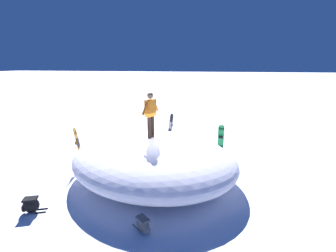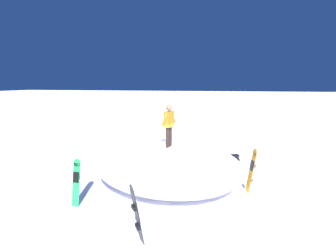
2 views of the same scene
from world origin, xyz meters
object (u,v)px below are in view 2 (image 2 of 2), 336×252
Objects in this scene: backpack_near at (235,159)px; snowboard_tertiary_upright at (136,213)px; backpack_far at (170,154)px; snowboarder_standing at (169,123)px; snowboard_primary_upright at (76,182)px; snowboard_secondary_upright at (252,170)px.

snowboard_tertiary_upright is at bearing -113.49° from backpack_near.
snowboard_tertiary_upright is 6.91m from backpack_far.
snowboard_tertiary_upright is at bearing -85.40° from backpack_far.
backpack_near is (2.87, 2.98, -2.28)m from snowboarder_standing.
snowboarder_standing reaches higher than snowboard_tertiary_upright.
snowboarder_standing is at bearing 41.11° from snowboard_primary_upright.
backpack_near is at bearing 96.05° from snowboard_secondary_upright.
snowboard_secondary_upright is at bearing -83.95° from backpack_near.
snowboard_primary_upright is at bearing -138.89° from snowboarder_standing.
snowboard_secondary_upright reaches higher than snowboard_tertiary_upright.
snowboard_primary_upright is 6.27m from snowboard_secondary_upright.
backpack_far is (-3.47, 0.14, -0.03)m from backpack_near.
snowboard_secondary_upright is (3.20, -0.16, -1.64)m from snowboarder_standing.
backpack_far is (-0.60, 3.12, -2.31)m from snowboarder_standing.
snowboarder_standing is at bearing 89.24° from snowboard_tertiary_upright.
snowboard_primary_upright is 0.93× the size of snowboard_secondary_upright.
snowboard_secondary_upright is 2.80× the size of backpack_far.
snowboarder_standing is 2.42× the size of backpack_near.
snowboard_secondary_upright is 3.22m from backpack_near.
snowboarder_standing is at bearing -133.94° from backpack_near.
snowboarder_standing is 3.60m from snowboard_secondary_upright.
snowboarder_standing is 1.02× the size of snowboard_tertiary_upright.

